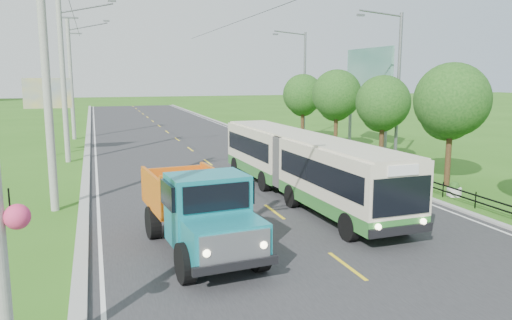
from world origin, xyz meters
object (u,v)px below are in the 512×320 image
tree_fourth (382,106)px  pole_mid (64,80)px  pole_near (48,82)px  tree_fifth (336,97)px  planter_near (454,190)px  pole_far (71,79)px  streetlight_far (303,81)px  bus (301,161)px  dump_truck (199,206)px  billboard_left (47,98)px  tree_back (303,97)px  tree_third (451,104)px  planter_mid (363,161)px  billboard_right (369,76)px  planter_far (309,144)px  streetlight_mid (396,83)px

tree_fourth → pole_mid: bearing=159.3°
pole_near → tree_fifth: bearing=31.6°
pole_near → planter_near: (16.86, -3.00, -4.81)m
pole_far → planter_near: 32.19m
pole_far → streetlight_far: bearing=-14.8°
bus → dump_truck: (-5.64, -5.33, -0.20)m
pole_near → billboard_left: (-1.24, 15.00, -1.23)m
pole_far → tree_back: bearing=-20.7°
pole_near → pole_far: size_ratio=1.00×
tree_fourth → tree_fifth: bearing=90.0°
pole_far → dump_truck: (4.54, -30.50, -3.63)m
tree_third → streetlight_far: bearing=87.7°
pole_mid → planter_mid: size_ratio=14.93×
tree_third → tree_fifth: tree_third is taller
billboard_left → planter_mid: bearing=-28.9°
billboard_left → tree_fourth: bearing=-27.0°
pole_near → billboard_right: size_ratio=1.37×
pole_far → billboard_right: size_ratio=1.37×
pole_mid → planter_far: size_ratio=14.93×
tree_fifth → bus: (-7.94, -12.32, -2.19)m
tree_back → dump_truck: (-13.58, -23.64, -2.19)m
tree_third → tree_back: bearing=90.0°
planter_mid → bus: 9.20m
pole_mid → tree_third: pole_mid is taller
tree_fifth → bus: tree_fifth is taller
tree_fifth → planter_mid: bearing=-101.6°
streetlight_far → billboard_right: bearing=-78.3°
streetlight_mid → tree_fourth: bearing=169.9°
streetlight_far → bus: size_ratio=0.63×
planter_near → tree_back: bearing=86.4°
tree_third → planter_near: bearing=-120.4°
pole_near → tree_fifth: (18.12, 11.14, -1.24)m
pole_far → planter_mid: 25.85m
planter_near → planter_mid: bearing=90.0°
tree_back → planter_mid: tree_back is taller
pole_mid → streetlight_far: size_ratio=1.10×
streetlight_far → billboard_left: (-20.14, -4.00, -1.04)m
streetlight_mid → tree_fifth: bearing=97.3°
streetlight_mid → planter_near: size_ratio=13.54×
billboard_right → pole_mid: bearing=177.2°
streetlight_far → planter_mid: bearing=-98.3°
planter_far → dump_truck: 23.10m
planter_mid → billboard_left: 20.99m
planter_far → planter_near: bearing=-90.0°
planter_mid → billboard_left: billboard_left is taller
tree_back → planter_near: 20.46m
bus → pole_near: bearing=171.1°
pole_near → tree_third: pole_near is taller
tree_fifth → planter_far: tree_fifth is taller
tree_fifth → streetlight_far: size_ratio=0.64×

